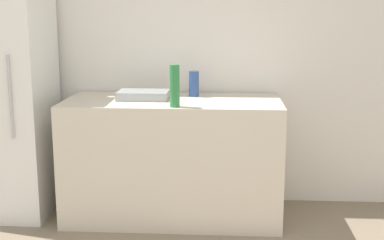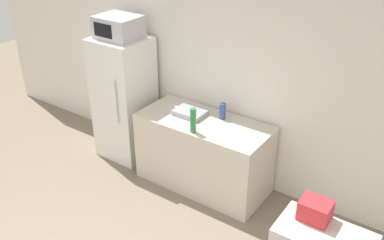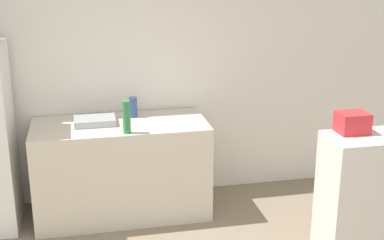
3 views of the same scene
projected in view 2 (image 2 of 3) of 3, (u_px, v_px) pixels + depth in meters
The scene contains 8 objects.
wall_back at pixel (220, 75), 5.05m from camera, with size 8.00×0.06×2.60m, color white.
refrigerator at pixel (124, 99), 5.60m from camera, with size 0.66×0.64×1.64m.
microwave at pixel (118, 27), 5.15m from camera, with size 0.51×0.43×0.27m.
counter at pixel (204, 153), 5.14m from camera, with size 1.57×0.71×0.88m, color beige.
sink_basin at pixel (190, 113), 5.05m from camera, with size 0.37×0.27×0.06m, color #9EA3A8.
bottle_tall at pixel (193, 120), 4.64m from camera, with size 0.07×0.07×0.28m, color #2D7F42.
bottle_short at pixel (223, 111), 4.94m from camera, with size 0.07×0.07×0.19m, color #2D4C8C.
basket at pixel (315, 210), 3.20m from camera, with size 0.23×0.19×0.16m, color red.
Camera 2 is at (2.41, -1.31, 3.22)m, focal length 40.00 mm.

